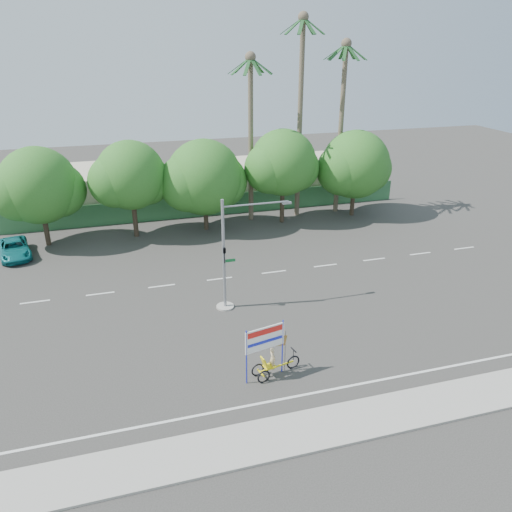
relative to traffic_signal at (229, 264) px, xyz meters
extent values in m
plane|color=#33302D|center=(2.20, -3.98, -2.92)|extent=(120.00, 120.00, 0.00)
cube|color=gray|center=(2.20, -11.48, -2.86)|extent=(50.00, 2.40, 0.12)
cube|color=#336B3D|center=(2.20, 17.52, -1.92)|extent=(38.00, 0.08, 2.00)
cube|color=beige|center=(-7.80, 22.02, -0.92)|extent=(12.00, 8.00, 4.00)
cube|color=beige|center=(10.20, 22.02, -1.12)|extent=(14.00, 8.00, 3.60)
cylinder|color=#473828|center=(-11.80, 14.02, -1.16)|extent=(0.40, 0.40, 3.52)
sphere|color=#225C1B|center=(-11.80, 14.02, 2.04)|extent=(6.00, 6.00, 6.00)
sphere|color=#225C1B|center=(-10.45, 14.32, 1.48)|extent=(4.32, 4.32, 4.32)
sphere|color=#225C1B|center=(-13.15, 13.77, 1.72)|extent=(4.56, 4.56, 4.56)
cylinder|color=#473828|center=(-4.80, 14.02, -1.05)|extent=(0.40, 0.40, 3.74)
sphere|color=#225C1B|center=(-4.80, 14.02, 2.35)|extent=(5.60, 5.60, 5.60)
sphere|color=#225C1B|center=(-3.54, 14.32, 1.76)|extent=(4.03, 4.03, 4.03)
sphere|color=#225C1B|center=(-6.06, 13.77, 2.01)|extent=(4.26, 4.26, 4.26)
cylinder|color=#473828|center=(1.20, 14.02, -1.27)|extent=(0.40, 0.40, 3.30)
sphere|color=#225C1B|center=(1.20, 14.02, 1.73)|extent=(6.40, 6.40, 6.40)
sphere|color=#225C1B|center=(2.64, 14.32, 1.21)|extent=(4.61, 4.61, 4.61)
sphere|color=#225C1B|center=(-0.24, 13.77, 1.43)|extent=(4.86, 4.86, 4.86)
cylinder|color=#473828|center=(8.20, 14.02, -0.98)|extent=(0.40, 0.40, 3.87)
sphere|color=#225C1B|center=(8.20, 14.02, 2.54)|extent=(5.80, 5.80, 5.80)
sphere|color=#225C1B|center=(9.50, 14.32, 1.92)|extent=(4.18, 4.18, 4.18)
sphere|color=#225C1B|center=(6.89, 13.77, 2.19)|extent=(4.41, 4.41, 4.41)
cylinder|color=#473828|center=(15.20, 14.02, -1.20)|extent=(0.40, 0.40, 3.43)
sphere|color=#225C1B|center=(15.20, 14.02, 1.92)|extent=(6.20, 6.20, 6.20)
sphere|color=#225C1B|center=(16.59, 14.32, 1.37)|extent=(4.46, 4.46, 4.46)
sphere|color=#225C1B|center=(13.80, 13.77, 1.61)|extent=(4.71, 4.71, 4.71)
cylinder|color=#70604C|center=(10.20, 15.52, 5.58)|extent=(0.44, 0.44, 17.00)
sphere|color=#70604C|center=(10.20, 15.52, 14.08)|extent=(0.90, 0.90, 0.90)
cube|color=#1C4C21|center=(11.14, 15.52, 13.42)|extent=(1.91, 0.28, 1.36)
cube|color=#1C4C21|center=(10.92, 16.12, 13.42)|extent=(1.65, 1.44, 1.36)
cube|color=#1C4C21|center=(10.36, 16.44, 13.42)|extent=(0.61, 1.93, 1.36)
cube|color=#1C4C21|center=(9.73, 16.33, 13.42)|extent=(1.20, 1.80, 1.36)
cube|color=#1C4C21|center=(9.31, 15.84, 13.42)|extent=(1.89, 0.92, 1.36)
cube|color=#1C4C21|center=(9.31, 15.19, 13.42)|extent=(1.89, 0.92, 1.36)
cube|color=#1C4C21|center=(9.73, 14.70, 13.42)|extent=(1.20, 1.80, 1.36)
cube|color=#1C4C21|center=(10.36, 14.59, 13.42)|extent=(0.61, 1.93, 1.36)
cube|color=#1C4C21|center=(10.92, 14.91, 13.42)|extent=(1.65, 1.44, 1.36)
cylinder|color=#70604C|center=(14.20, 15.52, 4.58)|extent=(0.44, 0.44, 15.00)
sphere|color=#70604C|center=(14.20, 15.52, 12.08)|extent=(0.90, 0.90, 0.90)
cube|color=#1C4C21|center=(15.14, 15.52, 11.42)|extent=(1.91, 0.28, 1.36)
cube|color=#1C4C21|center=(14.92, 16.12, 11.42)|extent=(1.65, 1.44, 1.36)
cube|color=#1C4C21|center=(14.36, 16.44, 11.42)|extent=(0.61, 1.93, 1.36)
cube|color=#1C4C21|center=(13.73, 16.33, 11.42)|extent=(1.20, 1.80, 1.36)
cube|color=#1C4C21|center=(13.31, 15.84, 11.42)|extent=(1.89, 0.92, 1.36)
cube|color=#1C4C21|center=(13.31, 15.19, 11.42)|extent=(1.89, 0.92, 1.36)
cube|color=#1C4C21|center=(13.73, 14.70, 11.42)|extent=(1.20, 1.80, 1.36)
cube|color=#1C4C21|center=(14.36, 14.59, 11.42)|extent=(0.61, 1.93, 1.36)
cube|color=#1C4C21|center=(14.92, 14.91, 11.42)|extent=(1.65, 1.44, 1.36)
cylinder|color=#70604C|center=(5.70, 15.52, 4.08)|extent=(0.44, 0.44, 14.00)
sphere|color=#70604C|center=(5.70, 15.52, 11.08)|extent=(0.90, 0.90, 0.90)
cube|color=#1C4C21|center=(6.64, 15.52, 10.42)|extent=(1.91, 0.28, 1.36)
cube|color=#1C4C21|center=(6.42, 16.12, 10.42)|extent=(1.65, 1.44, 1.36)
cube|color=#1C4C21|center=(5.86, 16.44, 10.42)|extent=(0.61, 1.93, 1.36)
cube|color=#1C4C21|center=(5.23, 16.33, 10.42)|extent=(1.20, 1.80, 1.36)
cube|color=#1C4C21|center=(4.81, 15.84, 10.42)|extent=(1.89, 0.92, 1.36)
cube|color=#1C4C21|center=(4.81, 15.19, 10.42)|extent=(1.89, 0.92, 1.36)
cube|color=#1C4C21|center=(5.23, 14.70, 10.42)|extent=(1.20, 1.80, 1.36)
cube|color=#1C4C21|center=(5.86, 14.59, 10.42)|extent=(0.61, 1.93, 1.36)
cube|color=#1C4C21|center=(6.42, 14.91, 10.42)|extent=(1.65, 1.44, 1.36)
cylinder|color=gray|center=(-0.30, 0.02, -2.87)|extent=(1.10, 1.10, 0.10)
cylinder|color=gray|center=(-0.30, 0.02, 0.58)|extent=(0.18, 0.18, 7.00)
cylinder|color=gray|center=(1.70, 0.02, 3.63)|extent=(4.00, 0.10, 0.10)
cube|color=gray|center=(3.60, 0.02, 3.53)|extent=(0.55, 0.20, 0.12)
imported|color=black|center=(-0.30, -0.20, 0.68)|extent=(0.16, 0.20, 1.00)
cube|color=#14662D|center=(0.05, 0.02, 0.23)|extent=(0.70, 0.04, 0.18)
torus|color=black|center=(1.63, -7.03, -2.59)|extent=(0.75, 0.24, 0.75)
torus|color=black|center=(-0.27, -7.12, -2.61)|extent=(0.70, 0.23, 0.70)
torus|color=black|center=(-0.14, -7.72, -2.61)|extent=(0.70, 0.23, 0.70)
cube|color=yellow|center=(0.71, -7.22, -2.52)|extent=(1.85, 0.46, 0.07)
cube|color=yellow|center=(-0.21, -7.42, -2.59)|extent=(0.20, 0.66, 0.06)
cube|color=yellow|center=(0.28, -7.32, -2.37)|extent=(0.64, 0.57, 0.07)
cube|color=yellow|center=(-0.01, -7.38, -2.06)|extent=(0.34, 0.51, 0.60)
cylinder|color=black|center=(1.63, -7.03, -2.15)|extent=(0.04, 0.04, 0.61)
cube|color=black|center=(1.63, -7.03, -1.85)|extent=(0.15, 0.50, 0.04)
imported|color=#CCB284|center=(0.44, -7.28, -1.95)|extent=(0.37, 0.49, 1.19)
cylinder|color=#1A24C5|center=(-0.96, -7.58, -1.43)|extent=(0.07, 0.07, 2.98)
cylinder|color=#1A24C5|center=(0.98, -7.17, -1.43)|extent=(0.07, 0.07, 2.98)
cube|color=white|center=(0.01, -7.38, -0.65)|extent=(2.06, 0.49, 1.21)
cube|color=red|center=(0.02, -7.41, -0.27)|extent=(1.84, 0.41, 0.29)
cube|color=#1A24C5|center=(0.02, -7.41, -0.82)|extent=(1.84, 0.41, 0.15)
cylinder|color=black|center=(1.14, -7.13, -1.76)|extent=(0.03, 0.03, 2.32)
cube|color=red|center=(0.76, -7.21, -1.04)|extent=(0.96, 0.23, 0.72)
imported|color=#107075|center=(-14.05, 12.17, -2.28)|extent=(3.13, 4.99, 1.28)
camera|label=1|loc=(-6.00, -26.69, 12.49)|focal=35.00mm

